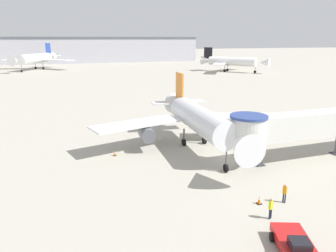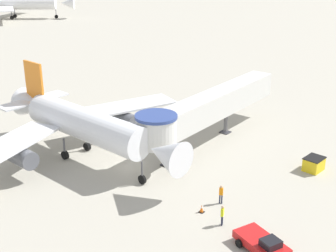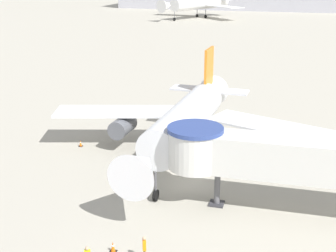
% 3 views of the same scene
% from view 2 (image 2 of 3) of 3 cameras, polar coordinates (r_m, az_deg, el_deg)
% --- Properties ---
extents(ground_plane, '(800.00, 800.00, 0.00)m').
position_cam_2_polar(ground_plane, '(47.44, -5.14, -5.16)').
color(ground_plane, '#A8A393').
extents(main_airplane, '(27.99, 24.20, 9.06)m').
position_cam_2_polar(main_airplane, '(48.69, -10.42, 0.22)').
color(main_airplane, silver).
rests_on(main_airplane, ground_plane).
extents(jet_bridge, '(23.67, 4.10, 5.96)m').
position_cam_2_polar(jet_bridge, '(51.16, 4.46, 2.08)').
color(jet_bridge, silver).
rests_on(jet_bridge, ground_plane).
extents(pushback_tug_red, '(3.43, 4.65, 1.48)m').
position_cam_2_polar(pushback_tug_red, '(35.89, 11.43, -13.86)').
color(pushback_tug_red, red).
rests_on(pushback_tug_red, ground_plane).
extents(service_container_yellow, '(2.15, 1.78, 1.38)m').
position_cam_2_polar(service_container_yellow, '(48.78, 17.35, -4.43)').
color(service_container_yellow, yellow).
rests_on(service_container_yellow, ground_plane).
extents(traffic_cone_starboard_wing, '(0.49, 0.49, 0.80)m').
position_cam_2_polar(traffic_cone_starboard_wing, '(56.23, -1.04, -0.27)').
color(traffic_cone_starboard_wing, black).
rests_on(traffic_cone_starboard_wing, ground_plane).
extents(traffic_cone_near_nose, '(0.44, 0.44, 0.72)m').
position_cam_2_polar(traffic_cone_near_nose, '(39.97, 4.12, -10.01)').
color(traffic_cone_near_nose, black).
rests_on(traffic_cone_near_nose, ground_plane).
extents(ground_crew_marshaller, '(0.31, 0.39, 1.75)m').
position_cam_2_polar(ground_crew_marshaller, '(41.03, 6.49, -8.13)').
color(ground_crew_marshaller, '#1E2338').
rests_on(ground_crew_marshaller, ground_plane).
extents(ground_crew_wing_walker, '(0.39, 0.30, 1.79)m').
position_cam_2_polar(ground_crew_wing_walker, '(38.11, 6.64, -10.61)').
color(ground_crew_wing_walker, '#1E2338').
rests_on(ground_crew_wing_walker, ground_plane).
extents(background_jet_black_tail, '(24.56, 25.96, 10.20)m').
position_cam_2_polar(background_jet_black_tail, '(150.43, -17.75, 14.06)').
color(background_jet_black_tail, white).
rests_on(background_jet_black_tail, ground_plane).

